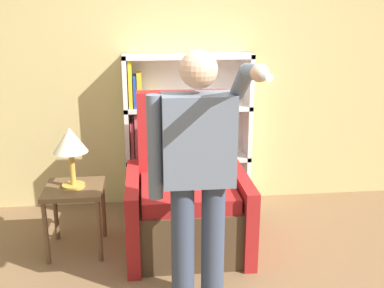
{
  "coord_description": "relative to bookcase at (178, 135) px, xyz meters",
  "views": [
    {
      "loc": [
        -0.51,
        -2.31,
        1.89
      ],
      "look_at": [
        -0.18,
        0.64,
        1.01
      ],
      "focal_mm": 42.0,
      "sensor_mm": 36.0,
      "label": 1
    }
  ],
  "objects": [
    {
      "name": "wall_back",
      "position": [
        0.18,
        0.16,
        0.67
      ],
      "size": [
        8.0,
        0.06,
        2.8
      ],
      "color": "tan",
      "rests_on": "ground_plane"
    },
    {
      "name": "bookcase",
      "position": [
        0.0,
        0.0,
        0.0
      ],
      "size": [
        1.2,
        0.28,
        1.51
      ],
      "color": "white",
      "rests_on": "ground_plane"
    },
    {
      "name": "armchair",
      "position": [
        0.01,
        -0.78,
        -0.35
      ],
      "size": [
        0.97,
        0.89,
        1.25
      ],
      "color": "#4C3823",
      "rests_on": "ground_plane"
    },
    {
      "name": "person_standing",
      "position": [
        -0.0,
        -1.62,
        0.24
      ],
      "size": [
        0.58,
        0.78,
        1.68
      ],
      "color": "#384256",
      "rests_on": "ground_plane"
    },
    {
      "name": "side_table",
      "position": [
        -0.89,
        -0.79,
        -0.27
      ],
      "size": [
        0.46,
        0.46,
        0.55
      ],
      "color": "brown",
      "rests_on": "ground_plane"
    },
    {
      "name": "table_lamp",
      "position": [
        -0.89,
        -0.79,
        0.18
      ],
      "size": [
        0.27,
        0.27,
        0.49
      ],
      "color": "gold",
      "rests_on": "side_table"
    }
  ]
}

